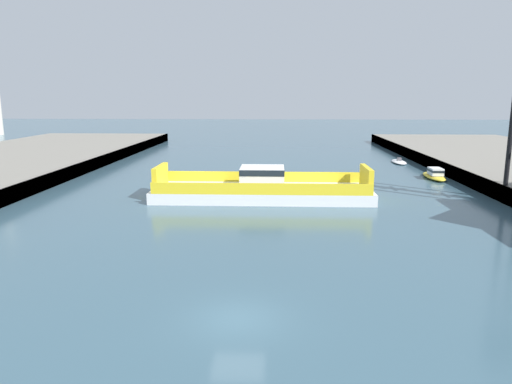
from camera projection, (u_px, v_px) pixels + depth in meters
The scene contains 4 objects.
ground_plane at pixel (238, 319), 21.98m from camera, with size 400.00×400.00×0.00m, color #385666.
chain_ferry at pixel (262, 189), 47.84m from camera, with size 21.75×7.18×3.30m.
moored_boat_near_left at pixel (434, 175), 59.50m from camera, with size 2.15×6.71×1.42m.
moored_boat_mid_left at pixel (399, 162), 73.72m from camera, with size 2.08×5.79×0.86m.
Camera 1 is at (1.70, -20.33, 10.10)m, focal length 33.31 mm.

